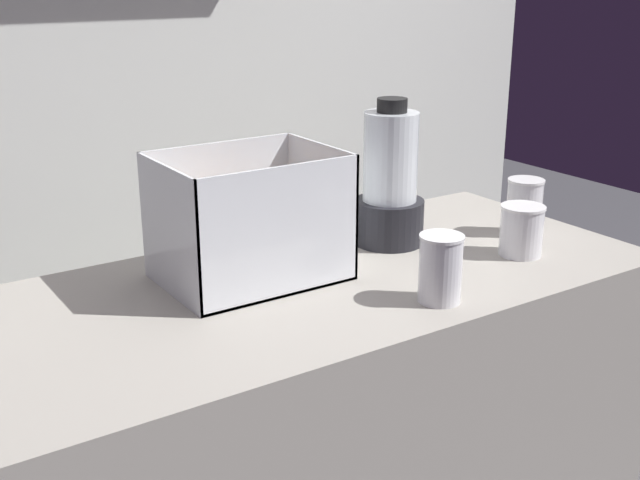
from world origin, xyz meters
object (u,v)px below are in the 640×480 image
juice_cup_beet_far_left (440,273)px  juice_cup_orange_left (521,232)px  blender_pitcher (390,186)px  carrot_display_bin (247,241)px  juice_cup_carrot_middle (524,210)px

juice_cup_beet_far_left → juice_cup_orange_left: size_ratio=1.17×
blender_pitcher → carrot_display_bin: bearing=-177.0°
juice_cup_carrot_middle → juice_cup_beet_far_left: bearing=-155.7°
carrot_display_bin → juice_cup_beet_far_left: (0.24, -0.30, -0.02)m
blender_pitcher → juice_cup_carrot_middle: (0.30, -0.12, -0.08)m
juice_cup_orange_left → juice_cup_carrot_middle: size_ratio=0.85×
blender_pitcher → juice_cup_carrot_middle: 0.34m
blender_pitcher → juice_cup_orange_left: (0.19, -0.22, -0.08)m
carrot_display_bin → juice_cup_orange_left: (0.56, -0.20, -0.03)m
carrot_display_bin → juice_cup_beet_far_left: bearing=-50.8°
juice_cup_orange_left → juice_cup_carrot_middle: juice_cup_carrot_middle is taller
blender_pitcher → juice_cup_beet_far_left: bearing=-112.3°
blender_pitcher → juice_cup_orange_left: blender_pitcher is taller
carrot_display_bin → blender_pitcher: (0.37, 0.02, 0.05)m
blender_pitcher → juice_cup_carrot_middle: blender_pitcher is taller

